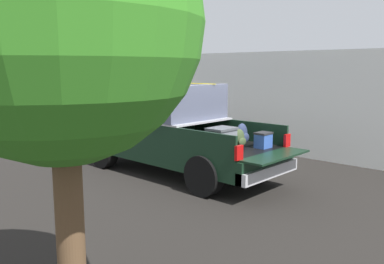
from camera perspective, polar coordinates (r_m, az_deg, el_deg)
The scene contains 5 objects.
ground_plane at distance 10.18m, azimuth -2.48°, elevation -5.76°, with size 40.00×40.00×0.00m, color black.
pickup_truck at distance 10.24m, azimuth -4.00°, elevation -0.01°, with size 6.05×2.06×2.23m.
building_facade at distance 12.50m, azimuth 13.62°, elevation 3.93°, with size 9.38×0.36×3.08m, color white.
tree_background at distance 3.50m, azimuth -18.11°, elevation 14.33°, with size 2.33×2.33×4.14m.
trash_can at distance 14.05m, azimuth -2.69°, elevation 0.43°, with size 0.60×0.60×0.98m.
Camera 1 is at (-7.02, 6.89, 2.61)m, focal length 37.87 mm.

